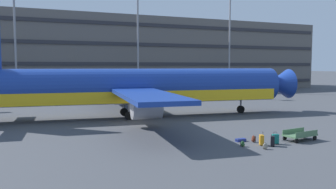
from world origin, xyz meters
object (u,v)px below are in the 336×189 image
Objects in this scene: suitcase_laid_flat at (241,140)px; suitcase_silver at (273,141)px; suitcase_red at (275,139)px; backpack_large at (265,146)px; suitcase_small at (262,140)px; backpack_navy at (243,144)px; baggage_cart at (300,135)px; airliner at (134,88)px; backpack_orange at (253,139)px.

suitcase_silver is at bearing -60.96° from suitcase_laid_flat.
backpack_large is (-1.73, -1.02, -0.18)m from suitcase_red.
suitcase_small reaches higher than backpack_navy.
backpack_navy is (-0.87, -1.51, 0.09)m from suitcase_laid_flat.
baggage_cart is (4.32, 1.31, 0.21)m from backpack_large.
backpack_large is (3.81, -17.81, -3.09)m from airliner.
backpack_navy is (-2.08, 0.67, -0.18)m from suitcase_silver.
suitcase_silver is 1.75× the size of backpack_navy.
suitcase_small is 1.21m from backpack_large.
backpack_navy reaches higher than suitcase_laid_flat.
suitcase_small is 1.52m from backpack_navy.
backpack_large is at bearing -151.70° from suitcase_silver.
airliner is 48.71× the size of suitcase_laid_flat.
suitcase_silver is 0.24× the size of baggage_cart.
suitcase_red is 1.08× the size of suitcase_silver.
baggage_cart reaches higher than backpack_orange.
airliner reaches higher than backpack_large.
suitcase_red is 2.55m from suitcase_laid_flat.
backpack_orange is 0.17× the size of baggage_cart.
backpack_navy is 0.14× the size of baggage_cart.
suitcase_red reaches higher than baggage_cart.
suitcase_laid_flat is at bearing -76.15° from airliner.
airliner is 11.90× the size of baggage_cart.
suitcase_red is 2.72m from backpack_navy.
suitcase_red is 1.59m from backpack_orange.
suitcase_silver reaches higher than backpack_navy.
airliner is 84.97× the size of backpack_navy.
backpack_orange is at bearing 29.15° from backpack_navy.
suitcase_silver is 1.65× the size of backpack_large.
airliner is 70.18× the size of backpack_orange.
backpack_navy is (-2.70, 0.24, -0.19)m from suitcase_red.
suitcase_small is 3.81m from baggage_cart.
suitcase_small reaches higher than backpack_orange.
backpack_large is (-1.11, -0.60, -0.17)m from suitcase_silver.
suitcase_laid_flat is 4.67m from baggage_cart.
suitcase_silver is at bearing -167.44° from baggage_cart.
backpack_large is (-0.61, -2.14, -0.03)m from backpack_orange.
suitcase_silver is at bearing -17.71° from backpack_navy.
backpack_orange is 1.14× the size of backpack_large.
backpack_orange is (0.09, 1.07, -0.16)m from suitcase_small.
suitcase_silver is 1.27m from backpack_large.
baggage_cart is (8.13, -16.50, -2.88)m from airliner.
suitcase_small is at bearing 64.31° from backpack_large.
airliner reaches higher than suitcase_silver.
suitcase_red is at bearing -71.76° from airliner.
suitcase_laid_flat is 0.83× the size of suitcase_small.
baggage_cart reaches higher than suitcase_laid_flat.
suitcase_small is at bearing -176.41° from baggage_cart.
baggage_cart reaches higher than backpack_navy.
suitcase_red reaches higher than suitcase_silver.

